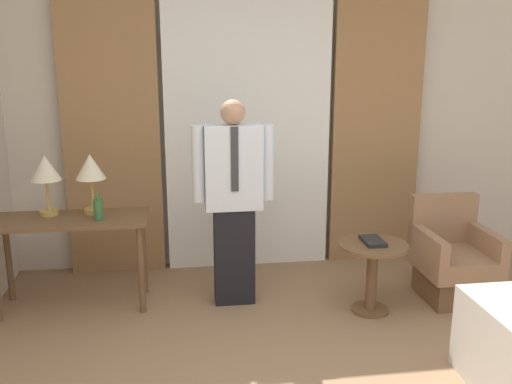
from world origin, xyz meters
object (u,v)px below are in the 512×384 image
table_lamp_right (91,170)px  person (234,196)px  table_lamp_left (46,171)px  side_table (372,266)px  bottle_near_edge (98,209)px  book (373,241)px  armchair (452,261)px  desk (71,233)px

table_lamp_right → person: size_ratio=0.29×
table_lamp_left → side_table: 2.62m
bottle_near_edge → book: 2.11m
bottle_near_edge → person: size_ratio=0.12×
side_table → armchair: bearing=12.8°
bottle_near_edge → table_lamp_right: bearing=108.5°
desk → book: bearing=-10.0°
book → bottle_near_edge: bearing=170.9°
table_lamp_left → armchair: table_lamp_left is taller
table_lamp_right → bottle_near_edge: bearing=-71.5°
table_lamp_right → side_table: bearing=-14.2°
person → armchair: person is taller
table_lamp_right → person: 1.13m
bottle_near_edge → side_table: size_ratio=0.36×
armchair → side_table: bearing=-167.2°
side_table → book: 0.20m
desk → armchair: bearing=-4.8°
desk → bottle_near_edge: size_ratio=5.86×
table_lamp_right → person: bearing=-10.9°
table_lamp_left → table_lamp_right: (0.34, 0.00, 0.00)m
desk → bottle_near_edge: (0.23, -0.08, 0.20)m
side_table → book: bearing=83.8°
desk → table_lamp_right: size_ratio=2.50×
bottle_near_edge → book: bottle_near_edge is taller
armchair → desk: bearing=175.2°
table_lamp_left → armchair: bearing=-6.6°
bottle_near_edge → book: size_ratio=0.82×
desk → side_table: bearing=-10.5°
table_lamp_left → book: table_lamp_left is taller
person → book: 1.12m
person → side_table: size_ratio=2.93×
desk → table_lamp_right: table_lamp_right is taller
desk → armchair: (3.04, -0.26, -0.31)m
bottle_near_edge → armchair: bottle_near_edge is taller
table_lamp_right → book: size_ratio=1.93×
desk → table_lamp_right: (0.17, 0.11, 0.47)m
desk → book: (2.30, -0.41, -0.04)m
side_table → table_lamp_right: bearing=165.8°
table_lamp_right → book: (2.13, -0.52, -0.51)m
table_lamp_left → person: (1.43, -0.21, -0.20)m
table_lamp_left → table_lamp_right: bearing=0.0°
table_lamp_right → bottle_near_edge: (0.06, -0.19, -0.27)m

